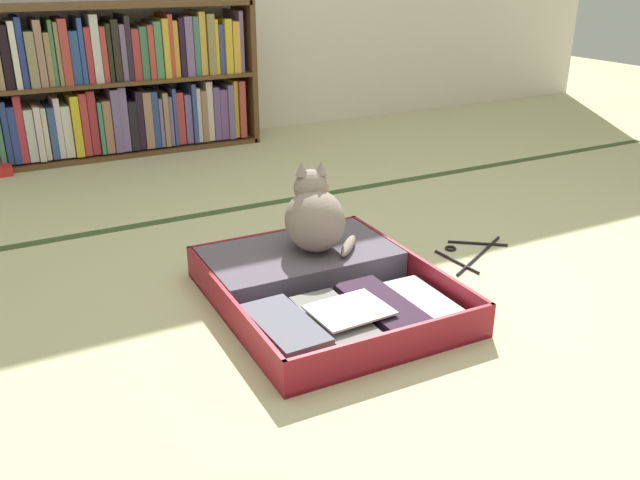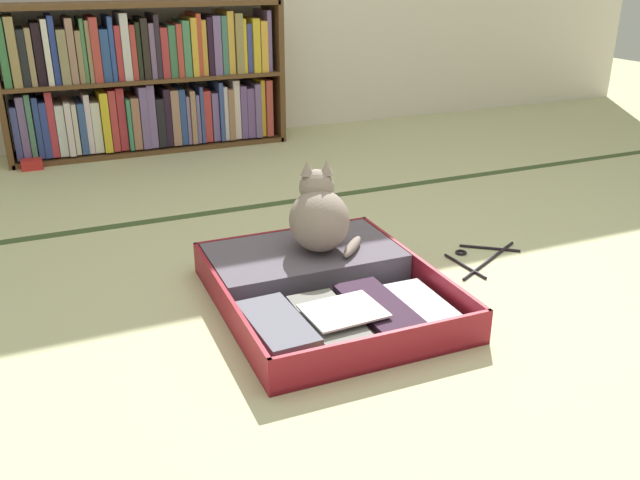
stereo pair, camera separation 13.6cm
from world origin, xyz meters
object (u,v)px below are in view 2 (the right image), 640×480
Objects in this scene: clothes_hanger at (480,257)px; small_red_pouch at (32,164)px; open_suitcase at (319,285)px; black_cat at (319,216)px; bookshelf at (145,82)px.

clothes_hanger is 2.27m from small_red_pouch.
open_suitcase is 2.75× the size of black_cat.
bookshelf is at bearing 93.81° from open_suitcase.
open_suitcase is 0.63m from clothes_hanger.
bookshelf is 1.89m from black_cat.
small_red_pouch is at bearing -165.18° from bookshelf.
clothes_hanger is at bearing 4.40° from open_suitcase.
open_suitcase is at bearing -113.70° from black_cat.
black_cat is (0.06, 0.14, 0.17)m from open_suitcase.
black_cat is 1.90m from small_red_pouch.
open_suitcase reaches higher than small_red_pouch.
bookshelf is 14.66× the size of small_red_pouch.
bookshelf reaches higher than clothes_hanger.
bookshelf is at bearing 95.99° from black_cat.
clothes_hanger is (0.57, -0.09, -0.21)m from black_cat.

